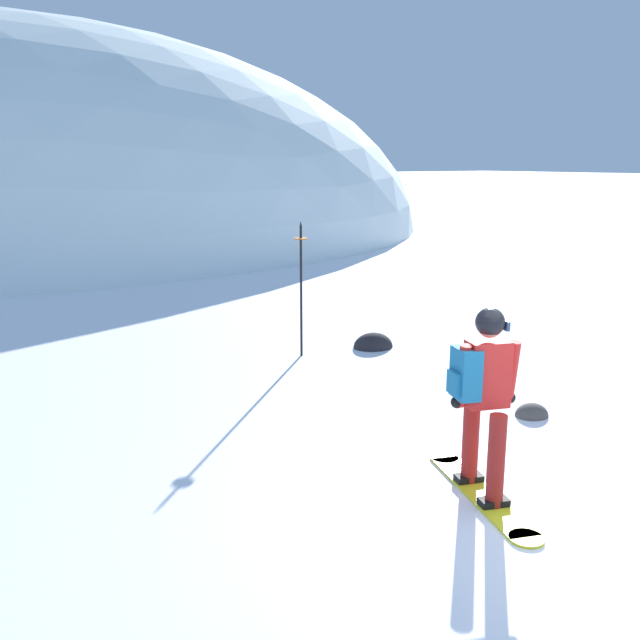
% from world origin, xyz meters
% --- Properties ---
extents(ground_plane, '(300.00, 300.00, 0.00)m').
position_xyz_m(ground_plane, '(0.00, 0.00, 0.00)').
color(ground_plane, white).
extents(ridge_peak_main, '(35.65, 32.09, 16.89)m').
position_xyz_m(ridge_peak_main, '(0.02, 28.89, 0.00)').
color(ridge_peak_main, white).
rests_on(ridge_peak_main, ground).
extents(snowboarder_main, '(0.76, 1.76, 1.71)m').
position_xyz_m(snowboarder_main, '(-0.35, 0.78, 0.92)').
color(snowboarder_main, yellow).
rests_on(snowboarder_main, ground).
extents(piste_marker_near, '(0.20, 0.20, 2.06)m').
position_xyz_m(piste_marker_near, '(0.65, 5.55, 1.17)').
color(piste_marker_near, black).
rests_on(piste_marker_near, ground).
extents(rock_dark, '(0.66, 0.56, 0.46)m').
position_xyz_m(rock_dark, '(1.88, 5.35, 0.00)').
color(rock_dark, '#282628').
rests_on(rock_dark, ground).
extents(rock_mid, '(0.42, 0.35, 0.29)m').
position_xyz_m(rock_mid, '(1.62, 1.89, 0.00)').
color(rock_mid, '#4C4742').
rests_on(rock_mid, ground).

